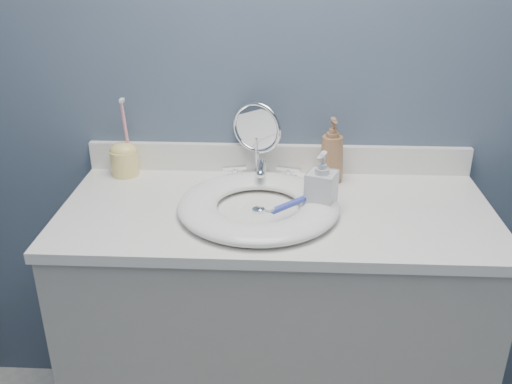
# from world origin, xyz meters

# --- Properties ---
(back_wall) EXTENTS (2.20, 0.02, 2.40)m
(back_wall) POSITION_xyz_m (0.00, 1.25, 1.20)
(back_wall) COLOR #465769
(back_wall) RESTS_ON ground
(vanity_cabinet) EXTENTS (1.20, 0.55, 0.85)m
(vanity_cabinet) POSITION_xyz_m (0.00, 0.97, 0.42)
(vanity_cabinet) COLOR #ADA99E
(vanity_cabinet) RESTS_ON ground
(countertop) EXTENTS (1.22, 0.57, 0.03)m
(countertop) POSITION_xyz_m (0.00, 0.97, 0.86)
(countertop) COLOR white
(countertop) RESTS_ON vanity_cabinet
(backsplash) EXTENTS (1.22, 0.02, 0.09)m
(backsplash) POSITION_xyz_m (0.00, 1.24, 0.93)
(backsplash) COLOR white
(backsplash) RESTS_ON countertop
(basin) EXTENTS (0.45, 0.45, 0.04)m
(basin) POSITION_xyz_m (-0.05, 0.94, 0.90)
(basin) COLOR white
(basin) RESTS_ON countertop
(drain) EXTENTS (0.04, 0.04, 0.01)m
(drain) POSITION_xyz_m (-0.05, 0.94, 0.88)
(drain) COLOR silver
(drain) RESTS_ON countertop
(faucet) EXTENTS (0.25, 0.13, 0.07)m
(faucet) POSITION_xyz_m (-0.05, 1.14, 0.91)
(faucet) COLOR silver
(faucet) RESTS_ON countertop
(makeup_mirror) EXTENTS (0.16, 0.09, 0.24)m
(makeup_mirror) POSITION_xyz_m (-0.07, 1.20, 1.01)
(makeup_mirror) COLOR silver
(makeup_mirror) RESTS_ON countertop
(soap_bottle_amber) EXTENTS (0.09, 0.09, 0.20)m
(soap_bottle_amber) POSITION_xyz_m (0.16, 1.17, 0.98)
(soap_bottle_amber) COLOR #966844
(soap_bottle_amber) RESTS_ON countertop
(soap_bottle_clear) EXTENTS (0.10, 0.10, 0.17)m
(soap_bottle_clear) POSITION_xyz_m (0.12, 0.96, 0.97)
(soap_bottle_clear) COLOR silver
(soap_bottle_clear) RESTS_ON countertop
(toothbrush_holder) EXTENTS (0.09, 0.09, 0.25)m
(toothbrush_holder) POSITION_xyz_m (-0.49, 1.19, 0.94)
(toothbrush_holder) COLOR #F8DD7C
(toothbrush_holder) RESTS_ON countertop
(toothbrush_lying) EXTENTS (0.14, 0.13, 0.02)m
(toothbrush_lying) POSITION_xyz_m (0.04, 0.91, 0.92)
(toothbrush_lying) COLOR #3445BB
(toothbrush_lying) RESTS_ON basin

